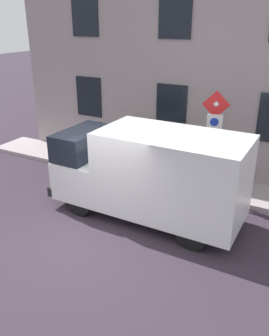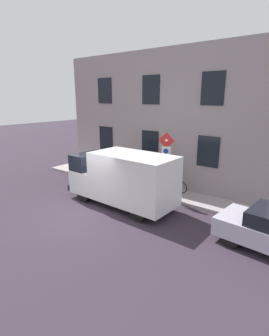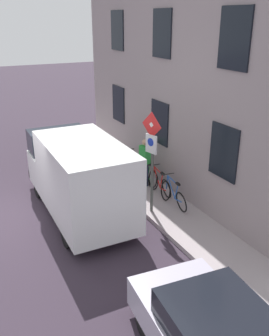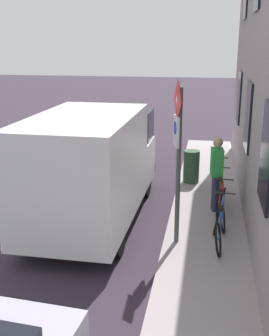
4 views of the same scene
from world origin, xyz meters
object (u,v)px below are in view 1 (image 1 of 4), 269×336
object	(u,v)px
bicycle_red	(189,166)
bicycle_green	(164,161)
delivery_van	(151,173)
bicycle_black	(141,157)
litter_bin	(107,157)
sign_post_stacked	(214,129)
bicycle_blue	(215,171)
pedestrian	(165,147)

from	to	relation	value
bicycle_red	bicycle_green	world-z (taller)	same
delivery_van	bicycle_red	world-z (taller)	delivery_van
bicycle_black	delivery_van	bearing A→B (deg)	120.24
delivery_van	litter_bin	size ratio (longest dim) A/B	5.95
sign_post_stacked	bicycle_red	xyz separation A→B (m)	(0.88, 0.99, -1.68)
sign_post_stacked	bicycle_green	xyz separation A→B (m)	(0.88, 1.90, -1.68)
sign_post_stacked	litter_bin	distance (m)	4.13
bicycle_green	bicycle_blue	bearing A→B (deg)	-179.34
delivery_van	bicycle_red	distance (m)	2.91
sign_post_stacked	pedestrian	xyz separation A→B (m)	(0.78, 1.82, -1.12)
sign_post_stacked	pedestrian	distance (m)	2.28
bicycle_red	bicycle_black	bearing A→B (deg)	6.35
delivery_van	pedestrian	xyz separation A→B (m)	(2.70, 0.73, -0.26)
sign_post_stacked	bicycle_black	distance (m)	3.40
sign_post_stacked	delivery_van	xyz separation A→B (m)	(-1.91, 1.09, -0.86)
bicycle_green	bicycle_red	bearing A→B (deg)	-179.31
bicycle_red	litter_bin	distance (m)	2.91
delivery_van	litter_bin	distance (m)	3.48
bicycle_green	bicycle_black	bearing A→B (deg)	0.66
bicycle_green	litter_bin	distance (m)	2.04
pedestrian	bicycle_black	bearing A→B (deg)	-101.31
bicycle_red	delivery_van	bearing A→B (deg)	94.20
bicycle_green	pedestrian	xyz separation A→B (m)	(-0.10, -0.08, 0.56)
bicycle_blue	bicycle_black	size ratio (longest dim) A/B	1.00
delivery_van	bicycle_blue	world-z (taller)	delivery_van
bicycle_blue	bicycle_black	bearing A→B (deg)	5.53
bicycle_green	litter_bin	xyz separation A→B (m)	(-0.74, 1.90, 0.08)
bicycle_red	sign_post_stacked	bearing A→B (deg)	144.61
bicycle_red	litter_bin	xyz separation A→B (m)	(-0.74, 2.82, 0.08)
bicycle_blue	bicycle_black	world-z (taller)	same
delivery_van	litter_bin	world-z (taller)	delivery_van
sign_post_stacked	delivery_van	distance (m)	2.36
delivery_van	bicycle_red	xyz separation A→B (m)	(2.79, -0.10, -0.82)
pedestrian	litter_bin	bearing A→B (deg)	-77.72
pedestrian	bicycle_red	bearing A→B (deg)	90.84
pedestrian	litter_bin	xyz separation A→B (m)	(-0.65, 1.98, -0.48)
sign_post_stacked	bicycle_green	distance (m)	2.69
sign_post_stacked	litter_bin	bearing A→B (deg)	87.95
pedestrian	delivery_van	bearing A→B (deg)	9.43
bicycle_green	bicycle_black	size ratio (longest dim) A/B	1.00
sign_post_stacked	litter_bin	xyz separation A→B (m)	(0.14, 3.80, -1.60)
delivery_van	bicycle_black	size ratio (longest dim) A/B	3.13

